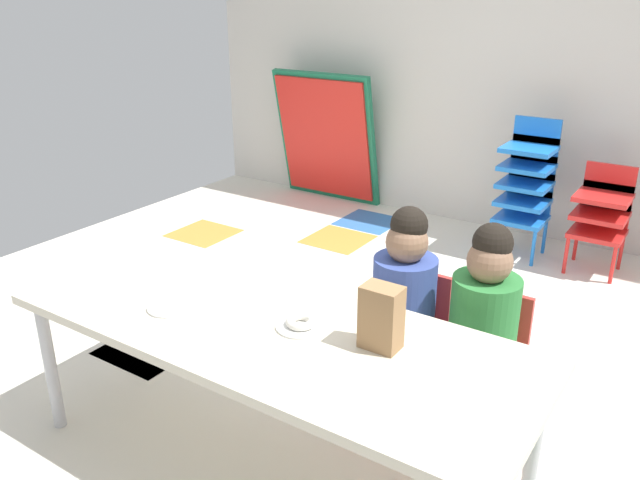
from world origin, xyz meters
TOP-DOWN VIEW (x-y plane):
  - ground_plane at (-0.00, 0.00)m, footprint 5.26×4.55m
  - back_wall at (0.00, 2.28)m, footprint 5.26×0.10m
  - craft_table at (0.14, -0.78)m, footprint 1.93×0.74m
  - seated_child_near_camera at (0.38, -0.18)m, footprint 0.32×0.31m
  - seated_child_middle_seat at (0.72, -0.18)m, footprint 0.32×0.32m
  - kid_chair_blue_stack at (0.27, 1.83)m, footprint 0.32×0.30m
  - kid_chair_red_stack at (0.76, 1.83)m, footprint 0.32×0.30m
  - folded_activity_table at (-1.48, 2.08)m, footprint 0.90×0.29m
  - paper_bag_brown at (0.54, -0.70)m, footprint 0.13×0.09m
  - paper_plate_near_edge at (0.25, -0.74)m, footprint 0.18×0.18m
  - paper_plate_center_table at (-0.24, -0.88)m, footprint 0.18×0.18m
  - donut_powdered_on_plate at (0.25, -0.74)m, footprint 0.11×0.11m

SIDE VIEW (x-z plane):
  - ground_plane at x=0.00m, z-range -0.02..0.00m
  - kid_chair_red_stack at x=0.76m, z-range 0.06..0.74m
  - kid_chair_blue_stack at x=0.27m, z-range 0.06..0.98m
  - folded_activity_table at x=-1.48m, z-range -0.01..1.08m
  - seated_child_near_camera at x=0.38m, z-range 0.10..1.01m
  - seated_child_middle_seat at x=0.72m, z-range 0.10..1.01m
  - craft_table at x=0.14m, z-range 0.26..0.87m
  - paper_plate_near_edge at x=0.25m, z-range 0.61..0.62m
  - paper_plate_center_table at x=-0.24m, z-range 0.61..0.62m
  - donut_powdered_on_plate at x=0.25m, z-range 0.62..0.65m
  - paper_bag_brown at x=0.54m, z-range 0.61..0.83m
  - back_wall at x=0.00m, z-range 0.00..2.78m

